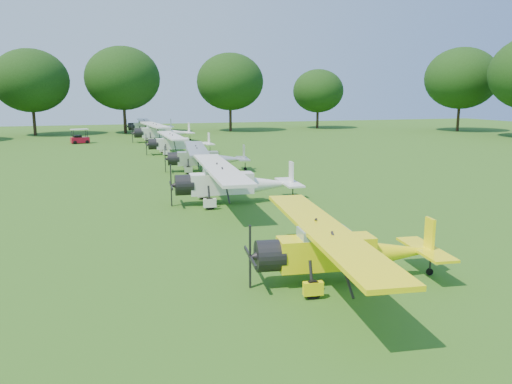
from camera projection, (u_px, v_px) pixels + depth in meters
ground at (240, 222)px, 23.41m from camera, size 160.00×160.00×0.00m
tree_belt at (312, 47)px, 23.07m from camera, size 137.36×130.27×14.52m
aircraft_2 at (340, 246)px, 15.78m from camera, size 6.42×10.19×2.00m
aircraft_3 at (231, 180)px, 27.19m from camera, size 7.15×11.40×2.24m
aircraft_4 at (204, 156)px, 38.48m from camera, size 6.56×10.40×2.04m
aircraft_5 at (177, 142)px, 49.57m from camera, size 6.69×10.62×2.10m
aircraft_6 at (161, 131)px, 62.05m from camera, size 7.59×12.10×2.38m
aircraft_7 at (149, 125)px, 75.11m from camera, size 7.01×11.14×2.20m
golf_cart at (80, 139)px, 60.10m from camera, size 2.27×1.68×1.75m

